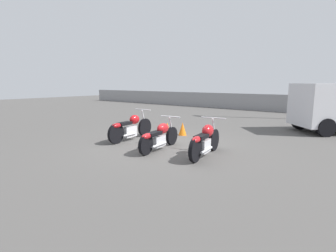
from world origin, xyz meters
name	(u,v)px	position (x,y,z in m)	size (l,w,h in m)	color
ground_plane	(168,146)	(0.00, 0.00, 0.00)	(60.00, 60.00, 0.00)	#514F4C
fence_back	(280,103)	(0.00, 12.48, 0.60)	(40.00, 0.04, 1.20)	gray
motorcycle_slot_0	(130,128)	(-1.60, -0.10, 0.45)	(0.70, 2.20, 1.04)	black
motorcycle_slot_1	(159,136)	(0.09, -0.53, 0.41)	(0.70, 2.04, 0.96)	black
motorcycle_slot_2	(205,140)	(1.54, -0.27, 0.45)	(0.74, 2.00, 1.02)	black
traffic_cone_near	(183,129)	(-0.64, 1.74, 0.25)	(0.31, 0.31, 0.50)	orange
traffic_cone_far	(167,127)	(-1.51, 1.88, 0.20)	(0.26, 0.26, 0.41)	orange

